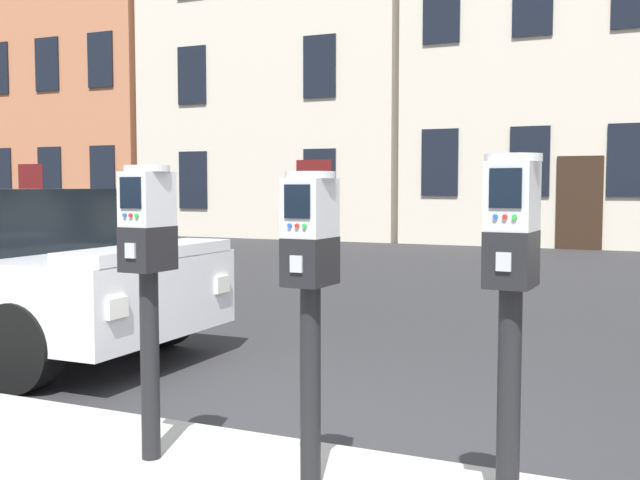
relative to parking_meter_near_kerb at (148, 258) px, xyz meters
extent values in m
plane|color=#28282B|center=(0.55, 0.35, -1.11)|extent=(160.00, 160.00, 0.00)
cylinder|color=black|center=(0.00, 0.00, -0.52)|extent=(0.09, 0.09, 0.91)
cube|color=black|center=(0.00, 0.00, 0.04)|extent=(0.18, 0.25, 0.21)
cube|color=#A5A8AD|center=(0.00, -0.13, 0.04)|extent=(0.06, 0.01, 0.07)
cube|color=#B7BABF|center=(0.00, 0.00, 0.28)|extent=(0.18, 0.23, 0.26)
cube|color=black|center=(0.00, -0.12, 0.31)|extent=(0.12, 0.01, 0.14)
cylinder|color=blue|center=(-0.04, -0.12, 0.21)|extent=(0.02, 0.01, 0.02)
cylinder|color=red|center=(0.00, -0.12, 0.21)|extent=(0.02, 0.01, 0.02)
cylinder|color=green|center=(0.03, -0.12, 0.21)|extent=(0.02, 0.01, 0.02)
cylinder|color=#B7BABF|center=(0.00, 0.00, 0.42)|extent=(0.22, 0.22, 0.03)
cylinder|color=black|center=(0.85, 0.00, -0.53)|extent=(0.09, 0.09, 0.89)
cube|color=black|center=(0.85, 0.00, 0.02)|extent=(0.18, 0.25, 0.21)
cube|color=#A5A8AD|center=(0.84, -0.13, 0.02)|extent=(0.06, 0.01, 0.07)
cube|color=#B7BABF|center=(0.85, 0.00, 0.25)|extent=(0.18, 0.23, 0.25)
cube|color=black|center=(0.84, -0.12, 0.28)|extent=(0.12, 0.01, 0.14)
cylinder|color=blue|center=(0.81, -0.12, 0.18)|extent=(0.02, 0.01, 0.02)
cylinder|color=red|center=(0.84, -0.12, 0.18)|extent=(0.02, 0.01, 0.02)
cylinder|color=green|center=(0.88, -0.12, 0.18)|extent=(0.02, 0.01, 0.02)
cylinder|color=#B7BABF|center=(0.85, 0.00, 0.39)|extent=(0.22, 0.22, 0.03)
cylinder|color=black|center=(1.70, 0.00, -0.51)|extent=(0.09, 0.09, 0.93)
cube|color=black|center=(1.70, 0.00, 0.06)|extent=(0.18, 0.25, 0.21)
cube|color=#A5A8AD|center=(1.69, -0.13, 0.06)|extent=(0.06, 0.01, 0.07)
cube|color=#B7BABF|center=(1.70, 0.00, 0.30)|extent=(0.18, 0.23, 0.26)
cube|color=black|center=(1.69, -0.12, 0.33)|extent=(0.12, 0.01, 0.15)
cylinder|color=blue|center=(1.66, -0.12, 0.23)|extent=(0.02, 0.01, 0.02)
cylinder|color=red|center=(1.69, -0.12, 0.23)|extent=(0.02, 0.01, 0.02)
cylinder|color=green|center=(1.73, -0.12, 0.23)|extent=(0.02, 0.01, 0.02)
cylinder|color=#B7BABF|center=(1.70, 0.00, 0.45)|extent=(0.22, 0.22, 0.03)
cube|color=silver|center=(-1.39, 1.85, -0.17)|extent=(0.45, 1.68, 0.10)
cube|color=white|center=(-1.16, 2.53, -0.49)|extent=(0.04, 0.20, 0.14)
cube|color=white|center=(-1.15, 1.17, -0.49)|extent=(0.04, 0.20, 0.14)
cylinder|color=black|center=(-1.89, 2.66, -0.79)|extent=(0.64, 0.22, 0.64)
cylinder|color=black|center=(-1.88, 1.02, -0.79)|extent=(0.64, 0.22, 0.64)
cube|color=#B7704C|center=(-16.14, 18.48, 3.84)|extent=(8.18, 6.61, 9.89)
cube|color=black|center=(-17.16, 15.14, 0.70)|extent=(0.90, 0.06, 1.60)
cube|color=black|center=(-15.12, 15.14, 0.70)|extent=(0.90, 0.06, 1.60)
cube|color=black|center=(-13.07, 15.14, 0.70)|extent=(0.90, 0.06, 1.60)
cube|color=black|center=(-15.12, 15.14, 4.00)|extent=(0.90, 0.06, 1.60)
cube|color=black|center=(-13.07, 15.14, 4.00)|extent=(0.90, 0.06, 1.60)
cube|color=#591414|center=(-15.87, 15.14, -0.06)|extent=(1.00, 0.07, 2.10)
cube|color=beige|center=(-7.95, 18.44, 4.66)|extent=(7.76, 6.53, 11.55)
cube|color=black|center=(-9.89, 15.14, 0.48)|extent=(0.90, 0.06, 1.59)
cube|color=black|center=(-6.01, 15.14, 0.48)|extent=(0.90, 0.06, 1.59)
cube|color=black|center=(-9.89, 15.14, 3.37)|extent=(0.90, 0.06, 1.59)
cube|color=black|center=(-6.01, 15.14, 3.37)|extent=(0.90, 0.06, 1.59)
cube|color=#591414|center=(-6.16, 15.14, -0.06)|extent=(1.00, 0.07, 2.10)
cube|color=beige|center=(0.35, 17.86, 4.33)|extent=(8.47, 5.37, 10.88)
cube|color=black|center=(-2.83, 15.14, 0.89)|extent=(0.90, 0.06, 1.60)
cube|color=black|center=(-0.71, 15.14, 0.89)|extent=(0.90, 0.06, 1.60)
cube|color=black|center=(1.41, 15.14, 0.89)|extent=(0.90, 0.06, 1.60)
cube|color=black|center=(-2.83, 15.14, 4.51)|extent=(0.90, 0.06, 1.60)
cube|color=black|center=(-0.71, 15.14, 4.51)|extent=(0.90, 0.06, 1.60)
cube|color=black|center=(0.40, 15.14, -0.06)|extent=(1.00, 0.07, 2.10)
camera|label=1|loc=(2.24, -2.96, 0.35)|focal=43.18mm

